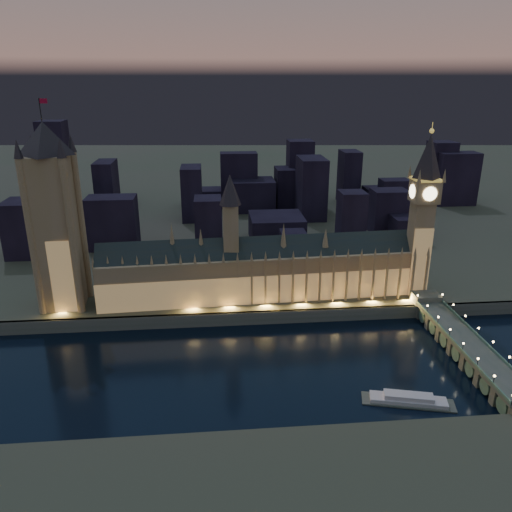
{
  "coord_description": "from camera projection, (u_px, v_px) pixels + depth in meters",
  "views": [
    {
      "loc": [
        -20.21,
        -223.65,
        139.4
      ],
      "look_at": [
        5.0,
        55.0,
        38.0
      ],
      "focal_mm": 35.0,
      "sensor_mm": 36.0,
      "label": 1
    }
  ],
  "objects": [
    {
      "name": "ground_plane",
      "position": [
        256.0,
        361.0,
        258.63
      ],
      "size": [
        2000.0,
        2000.0,
        0.0
      ],
      "primitive_type": "plane",
      "color": "black",
      "rests_on": "ground"
    },
    {
      "name": "north_bank",
      "position": [
        225.0,
        172.0,
        744.16
      ],
      "size": [
        2000.0,
        960.0,
        8.0
      ],
      "primitive_type": "cube",
      "color": "#3D4932",
      "rests_on": "ground"
    },
    {
      "name": "embankment_wall",
      "position": [
        250.0,
        318.0,
        295.65
      ],
      "size": [
        2000.0,
        2.5,
        8.0
      ],
      "primitive_type": "cube",
      "color": "#444F42",
      "rests_on": "ground"
    },
    {
      "name": "palace_of_westminster",
      "position": [
        262.0,
        270.0,
        308.27
      ],
      "size": [
        202.0,
        30.41,
        78.0
      ],
      "color": "olive",
      "rests_on": "north_bank"
    },
    {
      "name": "victoria_tower",
      "position": [
        54.0,
        209.0,
        284.23
      ],
      "size": [
        31.68,
        31.68,
        120.27
      ],
      "color": "olive",
      "rests_on": "north_bank"
    },
    {
      "name": "elizabeth_tower",
      "position": [
        424.0,
        202.0,
        302.87
      ],
      "size": [
        18.0,
        18.0,
        106.21
      ],
      "color": "olive",
      "rests_on": "north_bank"
    },
    {
      "name": "westminster_bridge",
      "position": [
        463.0,
        345.0,
        262.59
      ],
      "size": [
        16.4,
        113.0,
        15.9
      ],
      "color": "#444F42",
      "rests_on": "ground"
    },
    {
      "name": "river_boat",
      "position": [
        408.0,
        400.0,
        225.17
      ],
      "size": [
        42.14,
        19.27,
        4.5
      ],
      "color": "#444F42",
      "rests_on": "ground"
    },
    {
      "name": "city_backdrop",
      "position": [
        263.0,
        194.0,
        482.89
      ],
      "size": [
        475.24,
        215.63,
        89.64
      ],
      "color": "black",
      "rests_on": "north_bank"
    }
  ]
}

